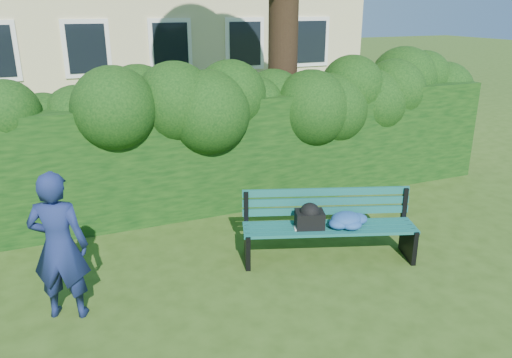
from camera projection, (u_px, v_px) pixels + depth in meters
name	position (u px, v px, depth m)	size (l,w,h in m)	color
ground	(274.00, 262.00, 6.48)	(80.00, 80.00, 0.00)	#304C16
hedge	(217.00, 152.00, 8.09)	(10.00, 1.00, 1.80)	black
park_bench	(330.00, 223.00, 6.43)	(2.27, 1.25, 0.89)	#0F4F3F
man_reading	(59.00, 246.00, 5.12)	(0.59, 0.39, 1.63)	navy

